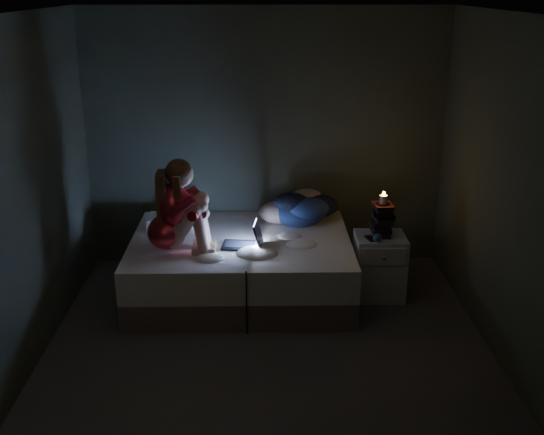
{
  "coord_description": "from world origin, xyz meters",
  "views": [
    {
      "loc": [
        -0.05,
        -4.48,
        2.79
      ],
      "look_at": [
        0.05,
        1.0,
        0.8
      ],
      "focal_mm": 42.69,
      "sensor_mm": 36.0,
      "label": 1
    }
  ],
  "objects_px": {
    "woman": "(165,206)",
    "laptop": "(241,234)",
    "phone": "(371,238)",
    "nightstand": "(379,266)",
    "candle": "(383,198)",
    "bed": "(241,266)"
  },
  "relations": [
    {
      "from": "woman",
      "to": "phone",
      "type": "relative_size",
      "value": 6.02
    },
    {
      "from": "bed",
      "to": "candle",
      "type": "height_order",
      "value": "candle"
    },
    {
      "from": "nightstand",
      "to": "candle",
      "type": "xyz_separation_m",
      "value": [
        0.0,
        0.01,
        0.66
      ]
    },
    {
      "from": "nightstand",
      "to": "phone",
      "type": "xyz_separation_m",
      "value": [
        -0.11,
        -0.08,
        0.31
      ]
    },
    {
      "from": "laptop",
      "to": "candle",
      "type": "xyz_separation_m",
      "value": [
        1.28,
        0.12,
        0.28
      ]
    },
    {
      "from": "phone",
      "to": "woman",
      "type": "bearing_deg",
      "value": 165.69
    },
    {
      "from": "woman",
      "to": "candle",
      "type": "height_order",
      "value": "woman"
    },
    {
      "from": "bed",
      "to": "phone",
      "type": "distance_m",
      "value": 1.24
    },
    {
      "from": "laptop",
      "to": "candle",
      "type": "bearing_deg",
      "value": 11.81
    },
    {
      "from": "woman",
      "to": "phone",
      "type": "height_order",
      "value": "woman"
    },
    {
      "from": "bed",
      "to": "phone",
      "type": "height_order",
      "value": "phone"
    },
    {
      "from": "bed",
      "to": "nightstand",
      "type": "xyz_separation_m",
      "value": [
        1.29,
        -0.08,
        0.02
      ]
    },
    {
      "from": "woman",
      "to": "nightstand",
      "type": "relative_size",
      "value": 1.39
    },
    {
      "from": "bed",
      "to": "candle",
      "type": "bearing_deg",
      "value": -3.3
    },
    {
      "from": "woman",
      "to": "laptop",
      "type": "height_order",
      "value": "woman"
    },
    {
      "from": "laptop",
      "to": "phone",
      "type": "bearing_deg",
      "value": 8.28
    },
    {
      "from": "candle",
      "to": "phone",
      "type": "bearing_deg",
      "value": -143.15
    },
    {
      "from": "laptop",
      "to": "phone",
      "type": "relative_size",
      "value": 2.54
    },
    {
      "from": "woman",
      "to": "laptop",
      "type": "distance_m",
      "value": 0.72
    },
    {
      "from": "laptop",
      "to": "nightstand",
      "type": "xyz_separation_m",
      "value": [
        1.28,
        0.11,
        -0.38
      ]
    },
    {
      "from": "woman",
      "to": "phone",
      "type": "distance_m",
      "value": 1.86
    },
    {
      "from": "laptop",
      "to": "woman",
      "type": "bearing_deg",
      "value": -166.19
    }
  ]
}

